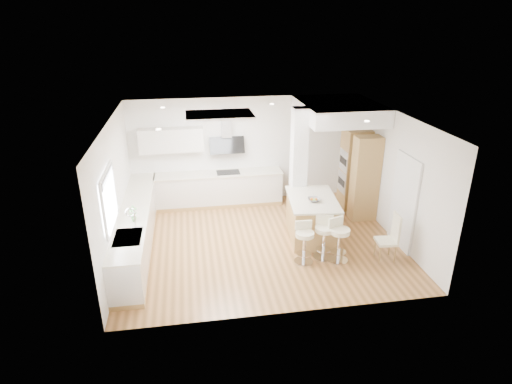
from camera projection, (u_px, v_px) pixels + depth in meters
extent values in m
plane|color=#AA733F|center=(261.00, 242.00, 9.59)|extent=(6.00, 6.00, 0.00)
cube|color=white|center=(261.00, 242.00, 9.59)|extent=(6.00, 5.00, 0.02)
cube|color=white|center=(245.00, 150.00, 11.33)|extent=(6.00, 0.04, 2.80)
cube|color=white|center=(115.00, 193.00, 8.60)|extent=(0.04, 5.00, 2.80)
cube|color=white|center=(394.00, 176.00, 9.50)|extent=(0.04, 5.00, 2.80)
cube|color=white|center=(219.00, 115.00, 8.95)|extent=(1.40, 0.95, 0.05)
cube|color=white|center=(219.00, 115.00, 8.96)|extent=(1.25, 0.80, 0.03)
cylinder|color=white|center=(163.00, 108.00, 9.59)|extent=(0.10, 0.10, 0.02)
cylinder|color=white|center=(159.00, 129.00, 7.76)|extent=(0.10, 0.10, 0.02)
cylinder|color=white|center=(272.00, 104.00, 9.96)|extent=(0.10, 0.10, 0.02)
cylinder|color=white|center=(341.00, 106.00, 9.73)|extent=(0.10, 0.10, 0.02)
cylinder|color=white|center=(367.00, 121.00, 8.36)|extent=(0.10, 0.10, 0.02)
cube|color=white|center=(109.00, 199.00, 7.69)|extent=(0.03, 1.15, 0.95)
cube|color=white|center=(105.00, 172.00, 7.50)|extent=(0.04, 1.28, 0.06)
cube|color=white|center=(113.00, 224.00, 7.89)|extent=(0.04, 1.28, 0.06)
cube|color=white|center=(104.00, 213.00, 7.14)|extent=(0.04, 0.06, 0.95)
cube|color=white|center=(114.00, 186.00, 8.25)|extent=(0.04, 0.06, 0.95)
cube|color=#96989D|center=(107.00, 176.00, 7.53)|extent=(0.03, 1.18, 0.14)
cube|color=#4F483E|center=(404.00, 203.00, 9.10)|extent=(0.02, 0.90, 2.00)
cube|color=white|center=(404.00, 203.00, 9.10)|extent=(0.05, 1.00, 2.10)
cube|color=tan|center=(139.00, 244.00, 9.39)|extent=(0.60, 4.50, 0.10)
cube|color=silver|center=(136.00, 227.00, 9.23)|extent=(0.60, 4.50, 0.76)
cube|color=beige|center=(134.00, 210.00, 9.07)|extent=(0.63, 4.50, 0.04)
cube|color=#B9B9BE|center=(128.00, 237.00, 7.93)|extent=(0.50, 0.75, 0.02)
cube|color=#B9B9BE|center=(127.00, 245.00, 7.79)|extent=(0.40, 0.34, 0.10)
cube|color=#B9B9BE|center=(129.00, 235.00, 8.11)|extent=(0.40, 0.34, 0.10)
cylinder|color=silver|center=(135.00, 221.00, 8.15)|extent=(0.02, 0.02, 0.36)
torus|color=silver|center=(130.00, 212.00, 8.07)|extent=(0.18, 0.02, 0.18)
imported|color=#57934B|center=(133.00, 214.00, 8.46)|extent=(0.17, 0.12, 0.33)
cube|color=tan|center=(220.00, 203.00, 11.46)|extent=(3.30, 0.60, 0.10)
cube|color=silver|center=(219.00, 188.00, 11.29)|extent=(3.30, 0.60, 0.76)
cube|color=beige|center=(219.00, 174.00, 11.14)|extent=(3.33, 0.63, 0.04)
cube|color=black|center=(228.00, 172.00, 11.17)|extent=(0.60, 0.40, 0.01)
cube|color=silver|center=(171.00, 140.00, 10.74)|extent=(1.60, 0.34, 0.60)
cube|color=#B9B9BE|center=(226.00, 124.00, 10.87)|extent=(0.25, 0.18, 0.70)
cube|color=black|center=(227.00, 145.00, 11.01)|extent=(0.90, 0.26, 0.44)
cube|color=white|center=(298.00, 167.00, 10.07)|extent=(0.35, 0.35, 2.80)
cube|color=white|center=(338.00, 111.00, 10.18)|extent=(1.78, 2.20, 0.40)
cube|color=tan|center=(354.00, 169.00, 10.95)|extent=(0.62, 0.62, 2.10)
cube|color=tan|center=(365.00, 179.00, 10.31)|extent=(0.62, 0.40, 2.10)
cube|color=#B9B9BE|center=(343.00, 161.00, 10.81)|extent=(0.02, 0.55, 0.55)
cube|color=#B9B9BE|center=(342.00, 182.00, 11.03)|extent=(0.02, 0.55, 0.55)
cube|color=black|center=(343.00, 161.00, 10.81)|extent=(0.01, 0.45, 0.18)
cube|color=black|center=(341.00, 182.00, 11.03)|extent=(0.01, 0.45, 0.18)
cube|color=tan|center=(311.00, 218.00, 9.65)|extent=(1.11, 1.58, 0.91)
cube|color=beige|center=(313.00, 199.00, 9.47)|extent=(1.20, 1.67, 0.04)
imported|color=gray|center=(314.00, 200.00, 9.30)|extent=(0.30, 0.30, 0.07)
sphere|color=orange|center=(316.00, 200.00, 9.30)|extent=(0.08, 0.08, 0.07)
sphere|color=orange|center=(312.00, 199.00, 9.32)|extent=(0.08, 0.08, 0.07)
sphere|color=#7EAA38|center=(314.00, 200.00, 9.26)|extent=(0.08, 0.08, 0.07)
cylinder|color=silver|center=(303.00, 261.00, 8.80)|extent=(0.41, 0.41, 0.03)
cylinder|color=silver|center=(304.00, 249.00, 8.69)|extent=(0.07, 0.07, 0.58)
cylinder|color=silver|center=(304.00, 254.00, 8.73)|extent=(0.32, 0.32, 0.01)
cylinder|color=#EEE7C2|center=(305.00, 234.00, 8.56)|extent=(0.39, 0.39, 0.09)
cube|color=#EEE7C2|center=(303.00, 225.00, 8.64)|extent=(0.34, 0.06, 0.20)
cylinder|color=silver|center=(323.00, 257.00, 8.96)|extent=(0.50, 0.50, 0.03)
cylinder|color=silver|center=(324.00, 244.00, 8.84)|extent=(0.08, 0.08, 0.61)
cylinder|color=silver|center=(323.00, 249.00, 8.88)|extent=(0.39, 0.39, 0.01)
cylinder|color=#EEE7C2|center=(325.00, 229.00, 8.71)|extent=(0.48, 0.48, 0.09)
cube|color=#EEE7C2|center=(325.00, 220.00, 8.79)|extent=(0.35, 0.13, 0.21)
cylinder|color=silver|center=(338.00, 260.00, 8.86)|extent=(0.54, 0.54, 0.03)
cylinder|color=silver|center=(339.00, 246.00, 8.74)|extent=(0.09, 0.09, 0.62)
cylinder|color=silver|center=(338.00, 252.00, 8.78)|extent=(0.41, 0.41, 0.01)
cylinder|color=#EEE7C2|center=(340.00, 231.00, 8.60)|extent=(0.51, 0.51, 0.09)
cube|color=#EEE7C2|center=(336.00, 222.00, 8.67)|extent=(0.35, 0.17, 0.21)
cube|color=#EEE7C2|center=(386.00, 241.00, 8.76)|extent=(0.43, 0.43, 0.05)
cube|color=#EEE7C2|center=(396.00, 229.00, 8.66)|extent=(0.08, 0.37, 0.63)
cylinder|color=tan|center=(380.00, 255.00, 8.69)|extent=(0.03, 0.03, 0.39)
cylinder|color=tan|center=(375.00, 247.00, 8.98)|extent=(0.03, 0.03, 0.39)
cylinder|color=tan|center=(395.00, 254.00, 8.71)|extent=(0.03, 0.03, 0.39)
cylinder|color=tan|center=(390.00, 247.00, 9.00)|extent=(0.03, 0.03, 0.39)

